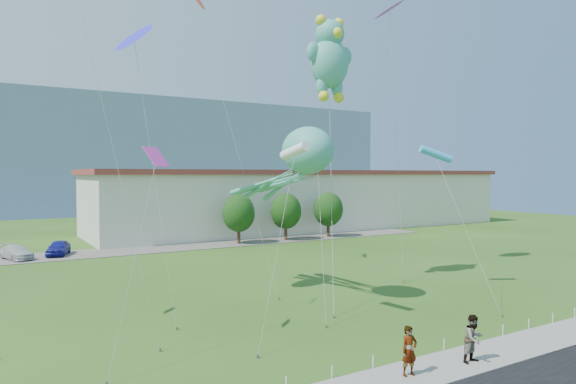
{
  "coord_description": "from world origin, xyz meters",
  "views": [
    {
      "loc": [
        -14.17,
        -16.69,
        7.66
      ],
      "look_at": [
        0.67,
        8.0,
        6.65
      ],
      "focal_mm": 32.0,
      "sensor_mm": 36.0,
      "label": 1
    }
  ],
  "objects_px": {
    "pedestrian_left": "(409,351)",
    "teddy_bear_kite": "(330,57)",
    "pedestrian_right": "(474,339)",
    "parked_car_white": "(16,252)",
    "octopus_kite": "(295,165)",
    "parked_car_blue": "(58,248)",
    "warehouse": "(310,199)"
  },
  "relations": [
    {
      "from": "pedestrian_left",
      "to": "teddy_bear_kite",
      "type": "bearing_deg",
      "value": 70.86
    },
    {
      "from": "pedestrian_right",
      "to": "parked_car_white",
      "type": "relative_size",
      "value": 0.45
    },
    {
      "from": "parked_car_white",
      "to": "octopus_kite",
      "type": "bearing_deg",
      "value": -82.01
    },
    {
      "from": "teddy_bear_kite",
      "to": "parked_car_white",
      "type": "bearing_deg",
      "value": 127.74
    },
    {
      "from": "parked_car_blue",
      "to": "pedestrian_right",
      "type": "bearing_deg",
      "value": -54.83
    },
    {
      "from": "pedestrian_right",
      "to": "octopus_kite",
      "type": "distance_m",
      "value": 14.41
    },
    {
      "from": "pedestrian_right",
      "to": "parked_car_white",
      "type": "height_order",
      "value": "pedestrian_right"
    },
    {
      "from": "parked_car_blue",
      "to": "teddy_bear_kite",
      "type": "bearing_deg",
      "value": -39.11
    },
    {
      "from": "warehouse",
      "to": "octopus_kite",
      "type": "bearing_deg",
      "value": -124.76
    },
    {
      "from": "octopus_kite",
      "to": "teddy_bear_kite",
      "type": "height_order",
      "value": "teddy_bear_kite"
    },
    {
      "from": "parked_car_blue",
      "to": "parked_car_white",
      "type": "bearing_deg",
      "value": -151.98
    },
    {
      "from": "parked_car_blue",
      "to": "pedestrian_left",
      "type": "bearing_deg",
      "value": -59.24
    },
    {
      "from": "octopus_kite",
      "to": "teddy_bear_kite",
      "type": "distance_m",
      "value": 8.92
    },
    {
      "from": "warehouse",
      "to": "teddy_bear_kite",
      "type": "distance_m",
      "value": 39.39
    },
    {
      "from": "pedestrian_left",
      "to": "parked_car_white",
      "type": "height_order",
      "value": "pedestrian_left"
    },
    {
      "from": "warehouse",
      "to": "pedestrian_left",
      "type": "xyz_separation_m",
      "value": [
        -26.49,
        -46.75,
        -3.09
      ]
    },
    {
      "from": "parked_car_blue",
      "to": "octopus_kite",
      "type": "height_order",
      "value": "octopus_kite"
    },
    {
      "from": "octopus_kite",
      "to": "pedestrian_right",
      "type": "bearing_deg",
      "value": -86.68
    },
    {
      "from": "warehouse",
      "to": "pedestrian_right",
      "type": "bearing_deg",
      "value": -116.32
    },
    {
      "from": "parked_car_white",
      "to": "teddy_bear_kite",
      "type": "relative_size",
      "value": 0.23
    },
    {
      "from": "pedestrian_left",
      "to": "parked_car_blue",
      "type": "relative_size",
      "value": 0.46
    },
    {
      "from": "warehouse",
      "to": "pedestrian_left",
      "type": "distance_m",
      "value": 53.82
    },
    {
      "from": "parked_car_blue",
      "to": "octopus_kite",
      "type": "bearing_deg",
      "value": -49.4
    },
    {
      "from": "octopus_kite",
      "to": "parked_car_white",
      "type": "bearing_deg",
      "value": 117.9
    },
    {
      "from": "pedestrian_right",
      "to": "teddy_bear_kite",
      "type": "relative_size",
      "value": 0.1
    },
    {
      "from": "parked_car_white",
      "to": "teddy_bear_kite",
      "type": "xyz_separation_m",
      "value": [
        17.85,
        -23.06,
        14.92
      ]
    },
    {
      "from": "octopus_kite",
      "to": "teddy_bear_kite",
      "type": "xyz_separation_m",
      "value": [
        4.32,
        2.48,
        7.39
      ]
    },
    {
      "from": "parked_car_white",
      "to": "pedestrian_right",
      "type": "bearing_deg",
      "value": -89.37
    },
    {
      "from": "parked_car_blue",
      "to": "teddy_bear_kite",
      "type": "height_order",
      "value": "teddy_bear_kite"
    },
    {
      "from": "parked_car_blue",
      "to": "warehouse",
      "type": "bearing_deg",
      "value": 33.77
    },
    {
      "from": "pedestrian_right",
      "to": "teddy_bear_kite",
      "type": "distance_m",
      "value": 21.18
    },
    {
      "from": "warehouse",
      "to": "parked_car_blue",
      "type": "height_order",
      "value": "warehouse"
    }
  ]
}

